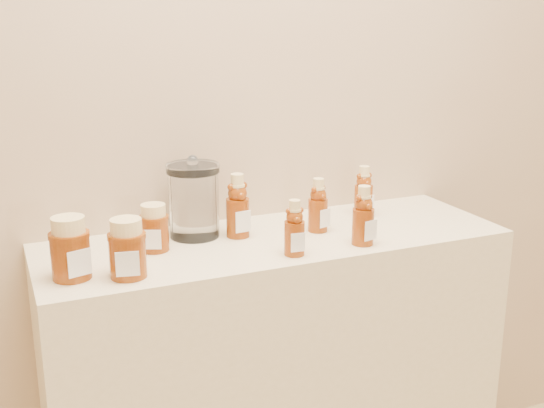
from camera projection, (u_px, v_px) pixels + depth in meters
name	position (u px, v px, depth m)	size (l,w,h in m)	color
wall_back	(246.00, 54.00, 1.80)	(3.50, 0.02, 2.70)	tan
display_table	(275.00, 392.00, 1.87)	(1.20, 0.40, 0.90)	beige
bear_bottle_back_left	(238.00, 201.00, 1.73)	(0.06, 0.06, 0.19)	#6A2708
bear_bottle_back_mid	(318.00, 202.00, 1.78)	(0.06, 0.06, 0.16)	#6A2708
bear_bottle_back_right	(364.00, 188.00, 1.91)	(0.06, 0.06, 0.16)	#6A2708
bear_bottle_front_left	(295.00, 224.00, 1.60)	(0.05, 0.05, 0.15)	#6A2708
bear_bottle_front_right	(363.00, 212.00, 1.68)	(0.06, 0.06, 0.17)	#6A2708
honey_jar_left	(70.00, 248.00, 1.47)	(0.09, 0.09, 0.14)	#6A2708
honey_jar_back	(154.00, 227.00, 1.64)	(0.07, 0.07, 0.12)	#6A2708
honey_jar_front	(127.00, 248.00, 1.47)	(0.08, 0.08, 0.13)	#6A2708
glass_canister	(194.00, 197.00, 1.73)	(0.14, 0.14, 0.21)	white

